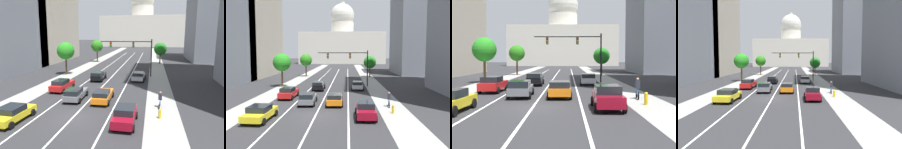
% 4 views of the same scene
% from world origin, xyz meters
% --- Properties ---
extents(ground_plane, '(400.00, 400.00, 0.00)m').
position_xyz_m(ground_plane, '(0.00, 40.00, 0.00)').
color(ground_plane, '#2B2B2D').
extents(sidewalk_left, '(3.22, 130.00, 0.01)m').
position_xyz_m(sidewalk_left, '(-8.12, 35.00, 0.01)').
color(sidewalk_left, gray).
rests_on(sidewalk_left, ground).
extents(sidewalk_right, '(3.22, 130.00, 0.01)m').
position_xyz_m(sidewalk_right, '(8.12, 35.00, 0.01)').
color(sidewalk_right, gray).
rests_on(sidewalk_right, ground).
extents(lane_stripe_left, '(0.16, 90.00, 0.01)m').
position_xyz_m(lane_stripe_left, '(-3.25, 25.00, 0.01)').
color(lane_stripe_left, white).
rests_on(lane_stripe_left, ground).
extents(lane_stripe_center, '(0.16, 90.00, 0.01)m').
position_xyz_m(lane_stripe_center, '(0.00, 25.00, 0.01)').
color(lane_stripe_center, white).
rests_on(lane_stripe_center, ground).
extents(lane_stripe_right, '(0.16, 90.00, 0.01)m').
position_xyz_m(lane_stripe_right, '(3.25, 25.00, 0.01)').
color(lane_stripe_right, white).
rests_on(lane_stripe_right, ground).
extents(capitol_building, '(48.22, 26.80, 36.36)m').
position_xyz_m(capitol_building, '(0.00, 121.80, 11.49)').
color(capitol_building, beige).
rests_on(capitol_building, ground).
extents(car_crimson, '(1.98, 4.20, 1.56)m').
position_xyz_m(car_crimson, '(4.88, -0.50, 0.81)').
color(car_crimson, maroon).
rests_on(car_crimson, ground).
extents(car_gray, '(2.08, 4.62, 1.46)m').
position_xyz_m(car_gray, '(-1.62, 5.27, 0.77)').
color(car_gray, slate).
rests_on(car_gray, ground).
extents(car_silver, '(2.18, 4.78, 1.36)m').
position_xyz_m(car_silver, '(4.87, 17.44, 0.73)').
color(car_silver, '#B2B5BA').
rests_on(car_silver, ground).
extents(car_yellow, '(2.27, 4.55, 1.41)m').
position_xyz_m(car_yellow, '(-4.88, -1.67, 0.73)').
color(car_yellow, yellow).
rests_on(car_yellow, ground).
extents(car_red, '(2.08, 4.68, 1.54)m').
position_xyz_m(car_red, '(-4.88, 9.02, 0.80)').
color(car_red, red).
rests_on(car_red, ground).
extents(car_black, '(1.98, 4.47, 1.53)m').
position_xyz_m(car_black, '(-1.62, 16.15, 0.80)').
color(car_black, black).
rests_on(car_black, ground).
extents(car_orange, '(2.09, 4.85, 1.41)m').
position_xyz_m(car_orange, '(1.63, 5.22, 0.74)').
color(car_orange, orange).
rests_on(car_orange, ground).
extents(traffic_signal_mast, '(9.18, 0.39, 6.61)m').
position_xyz_m(traffic_signal_mast, '(3.85, 20.85, 4.86)').
color(traffic_signal_mast, black).
rests_on(traffic_signal_mast, ground).
extents(fire_hydrant, '(0.26, 0.35, 0.91)m').
position_xyz_m(fire_hydrant, '(7.84, 1.33, 0.46)').
color(fire_hydrant, yellow).
rests_on(fire_hydrant, ground).
extents(cyclist, '(0.38, 1.70, 1.72)m').
position_xyz_m(cyclist, '(7.94, 4.33, 0.85)').
color(cyclist, black).
rests_on(cyclist, ground).
extents(street_tree_near_left, '(3.23, 3.23, 6.06)m').
position_xyz_m(street_tree_near_left, '(-8.80, 20.10, 4.42)').
color(street_tree_near_left, '#51381E').
rests_on(street_tree_near_left, ground).
extents(street_tree_mid_right, '(3.20, 3.20, 5.36)m').
position_xyz_m(street_tree_mid_right, '(8.91, 38.69, 3.74)').
color(street_tree_mid_right, '#51381E').
rests_on(street_tree_mid_right, ground).
extents(street_tree_mid_left, '(3.14, 3.14, 5.88)m').
position_xyz_m(street_tree_mid_left, '(-7.69, 38.98, 4.29)').
color(street_tree_mid_left, '#51381E').
rests_on(street_tree_mid_left, ground).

